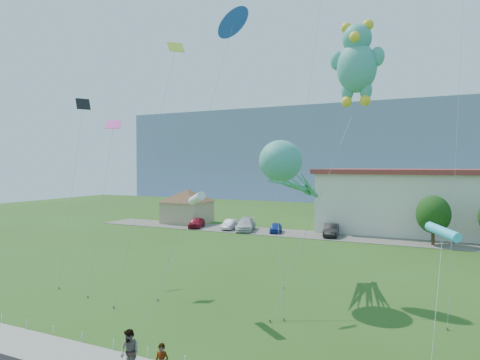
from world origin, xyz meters
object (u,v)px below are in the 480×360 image
object	(u,v)px
parked_car_red	(197,223)
parked_car_blue	(276,228)
pavilion	(187,203)
teddy_bear_kite	(357,61)
pedestrian_right	(130,352)
parked_car_white	(246,225)
octopus_kite	(286,171)
parked_car_black	(331,230)
parked_car_silver	(230,224)

from	to	relation	value
parked_car_red	parked_car_blue	size ratio (longest dim) A/B	1.13
pavilion	teddy_bear_kite	size ratio (longest dim) A/B	0.49
pavilion	pedestrian_right	xyz separation A→B (m)	(23.40, -41.01, -2.00)
pedestrian_right	teddy_bear_kite	xyz separation A→B (m)	(6.05, 16.51, 14.83)
pedestrian_right	parked_car_blue	distance (m)	38.59
parked_car_white	parked_car_red	bearing A→B (deg)	167.61
pedestrian_right	parked_car_white	world-z (taller)	pedestrian_right
teddy_bear_kite	octopus_kite	bearing A→B (deg)	-149.26
parked_car_red	parked_car_white	bearing A→B (deg)	-11.43
parked_car_red	parked_car_white	xyz separation A→B (m)	(7.28, 0.50, 0.10)
parked_car_red	pavilion	bearing A→B (deg)	120.33
parked_car_black	teddy_bear_kite	size ratio (longest dim) A/B	0.25
parked_car_red	parked_car_white	world-z (taller)	parked_car_white
pavilion	octopus_kite	bearing A→B (deg)	-46.92
parked_car_red	parked_car_blue	world-z (taller)	parked_car_red
parked_car_silver	octopus_kite	size ratio (longest dim) A/B	0.38
parked_car_red	teddy_bear_kite	size ratio (longest dim) A/B	0.22
pedestrian_right	parked_car_blue	world-z (taller)	pedestrian_right
pedestrian_right	parked_car_blue	bearing A→B (deg)	108.64
parked_car_white	parked_car_black	distance (m)	11.33
parked_car_white	parked_car_black	bearing A→B (deg)	-14.57
parked_car_silver	teddy_bear_kite	world-z (taller)	teddy_bear_kite
pavilion	parked_car_black	xyz separation A→B (m)	(22.65, -3.10, -2.20)
pavilion	parked_car_blue	xyz separation A→B (m)	(15.51, -3.23, -2.35)
parked_car_blue	parked_car_black	distance (m)	7.14
parked_car_white	teddy_bear_kite	world-z (taller)	teddy_bear_kite
parked_car_red	parked_car_silver	distance (m)	4.95
parked_car_black	parked_car_red	bearing A→B (deg)	173.62
parked_car_white	teddy_bear_kite	size ratio (longest dim) A/B	0.29
parked_car_silver	parked_car_black	world-z (taller)	parked_car_black
pavilion	octopus_kite	world-z (taller)	octopus_kite
parked_car_silver	parked_car_blue	world-z (taller)	parked_car_silver
parked_car_silver	teddy_bear_kite	bearing A→B (deg)	-51.51
pedestrian_right	octopus_kite	size ratio (longest dim) A/B	0.18
parked_car_red	parked_car_blue	distance (m)	11.49
octopus_kite	teddy_bear_kite	size ratio (longest dim) A/B	0.56
parked_car_silver	parked_car_blue	distance (m)	6.56
teddy_bear_kite	parked_car_silver	bearing A→B (deg)	134.04
pavilion	pedestrian_right	bearing A→B (deg)	-60.29
parked_car_white	parked_car_blue	world-z (taller)	parked_car_white
pedestrian_right	parked_car_silver	size ratio (longest dim) A/B	0.46
parked_car_red	parked_car_silver	bearing A→B (deg)	-7.91
parked_car_silver	parked_car_blue	xyz separation A→B (m)	(6.56, 0.08, -0.05)
pavilion	parked_car_black	world-z (taller)	pavilion
parked_car_black	parked_car_white	bearing A→B (deg)	172.77
teddy_bear_kite	parked_car_blue	bearing A→B (deg)	123.23
parked_car_red	parked_car_black	world-z (taller)	parked_car_black
parked_car_silver	parked_car_black	size ratio (longest dim) A/B	0.86
octopus_kite	teddy_bear_kite	world-z (taller)	teddy_bear_kite
parked_car_white	octopus_kite	xyz separation A→B (m)	(13.92, -23.55, 7.50)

